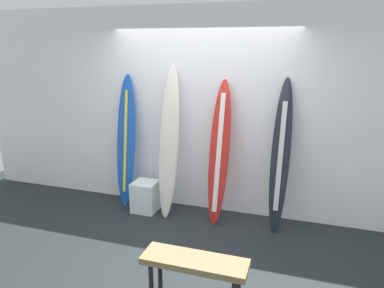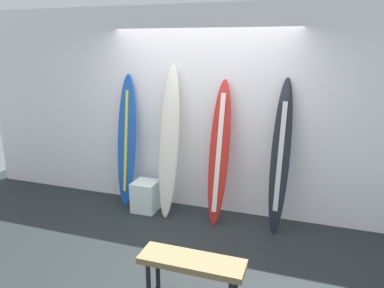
{
  "view_description": "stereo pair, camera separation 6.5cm",
  "coord_description": "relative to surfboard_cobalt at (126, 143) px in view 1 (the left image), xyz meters",
  "views": [
    {
      "loc": [
        1.34,
        -3.42,
        2.3
      ],
      "look_at": [
        -0.06,
        0.95,
        1.02
      ],
      "focal_mm": 33.58,
      "sensor_mm": 36.0,
      "label": 1
    },
    {
      "loc": [
        1.4,
        -3.4,
        2.3
      ],
      "look_at": [
        -0.06,
        0.95,
        1.02
      ],
      "focal_mm": 33.58,
      "sensor_mm": 36.0,
      "label": 2
    }
  ],
  "objects": [
    {
      "name": "ground",
      "position": [
        1.08,
        -1.01,
        -0.95
      ],
      "size": [
        8.0,
        8.0,
        0.04
      ],
      "primitive_type": "cube",
      "color": "black"
    },
    {
      "name": "wall_back",
      "position": [
        1.08,
        0.29,
        0.47
      ],
      "size": [
        7.2,
        0.2,
        2.8
      ],
      "primitive_type": "cube",
      "color": "white",
      "rests_on": "ground"
    },
    {
      "name": "surfboard_cobalt",
      "position": [
        0.0,
        0.0,
        0.0
      ],
      "size": [
        0.31,
        0.33,
        1.9
      ],
      "color": "#1A4EAE",
      "rests_on": "ground"
    },
    {
      "name": "surfboard_ivory",
      "position": [
        0.7,
        -0.09,
        0.07
      ],
      "size": [
        0.29,
        0.5,
        2.04
      ],
      "color": "silver",
      "rests_on": "ground"
    },
    {
      "name": "surfboard_crimson",
      "position": [
        1.39,
        -0.08,
        0.0
      ],
      "size": [
        0.28,
        0.47,
        1.87
      ],
      "color": "red",
      "rests_on": "ground"
    },
    {
      "name": "surfboard_charcoal",
      "position": [
        2.17,
        -0.06,
        0.01
      ],
      "size": [
        0.25,
        0.48,
        1.92
      ],
      "color": "black",
      "rests_on": "ground"
    },
    {
      "name": "display_block_left",
      "position": [
        0.35,
        -0.16,
        -0.72
      ],
      "size": [
        0.34,
        0.34,
        0.43
      ],
      "color": "white",
      "rests_on": "ground"
    },
    {
      "name": "bench",
      "position": [
        1.59,
        -1.77,
        -0.54
      ],
      "size": [
        0.96,
        0.3,
        0.46
      ],
      "color": "olive",
      "rests_on": "ground"
    }
  ]
}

